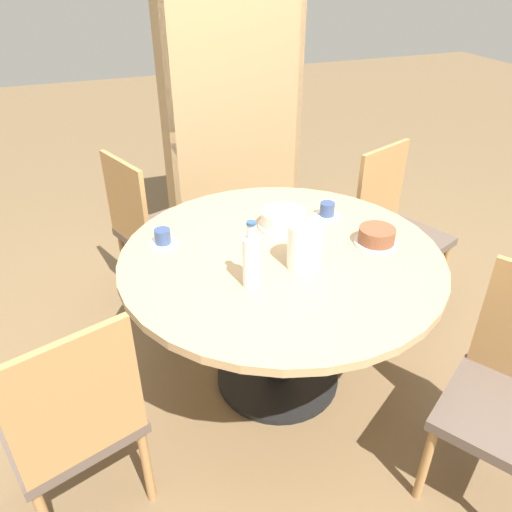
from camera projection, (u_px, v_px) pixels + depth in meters
name	position (u px, v px, depth m)	size (l,w,h in m)	color
ground_plane	(277.00, 377.00, 2.46)	(14.00, 14.00, 0.00)	brown
dining_table	(280.00, 281.00, 2.16)	(1.35, 1.35, 0.72)	black
chair_a	(152.00, 227.00, 2.80)	(0.54, 0.54, 0.90)	#A87A47
chair_b	(72.00, 420.00, 1.66)	(0.53, 0.53, 0.90)	#A87A47
chair_d	(395.00, 226.00, 2.80)	(0.54, 0.54, 0.90)	#A87A47
bookshelf	(233.00, 126.00, 3.30)	(0.89, 0.28, 1.64)	tan
coffee_pot	(305.00, 244.00, 1.95)	(0.14, 0.14, 0.23)	white
water_bottle	(251.00, 260.00, 1.83)	(0.07, 0.07, 0.27)	silver
cake_main	(283.00, 219.00, 2.26)	(0.23, 0.23, 0.08)	silver
cake_second	(377.00, 237.00, 2.13)	(0.19, 0.19, 0.08)	silver
cup_a	(327.00, 211.00, 2.35)	(0.13, 0.13, 0.07)	white
cup_b	(163.00, 238.00, 2.13)	(0.13, 0.13, 0.07)	white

